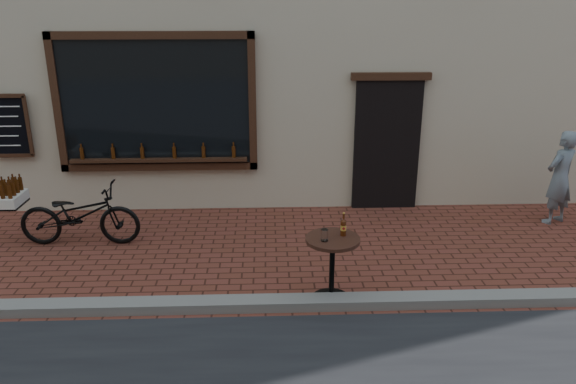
{
  "coord_description": "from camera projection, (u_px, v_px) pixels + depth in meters",
  "views": [
    {
      "loc": [
        -0.12,
        -5.62,
        3.53
      ],
      "look_at": [
        0.15,
        1.2,
        1.1
      ],
      "focal_mm": 35.0,
      "sensor_mm": 36.0,
      "label": 1
    }
  ],
  "objects": [
    {
      "name": "ground",
      "position": [
        279.0,
        317.0,
        6.47
      ],
      "size": [
        90.0,
        90.0,
        0.0
      ],
      "primitive_type": "plane",
      "color": "brown",
      "rests_on": "ground"
    },
    {
      "name": "kerb",
      "position": [
        279.0,
        303.0,
        6.64
      ],
      "size": [
        90.0,
        0.25,
        0.12
      ],
      "primitive_type": "cube",
      "color": "slate",
      "rests_on": "ground"
    },
    {
      "name": "cargo_bicycle",
      "position": [
        77.0,
        214.0,
        8.21
      ],
      "size": [
        2.08,
        0.64,
        0.98
      ],
      "rotation": [
        0.0,
        0.0,
        1.55
      ],
      "color": "black",
      "rests_on": "ground"
    },
    {
      "name": "bistro_table",
      "position": [
        333.0,
        256.0,
        6.63
      ],
      "size": [
        0.64,
        0.64,
        1.11
      ],
      "color": "black",
      "rests_on": "ground"
    },
    {
      "name": "pedestrian",
      "position": [
        560.0,
        177.0,
        8.9
      ],
      "size": [
        0.66,
        0.58,
        1.52
      ],
      "primitive_type": "imported",
      "rotation": [
        0.0,
        0.0,
        3.63
      ],
      "color": "slate",
      "rests_on": "ground"
    }
  ]
}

